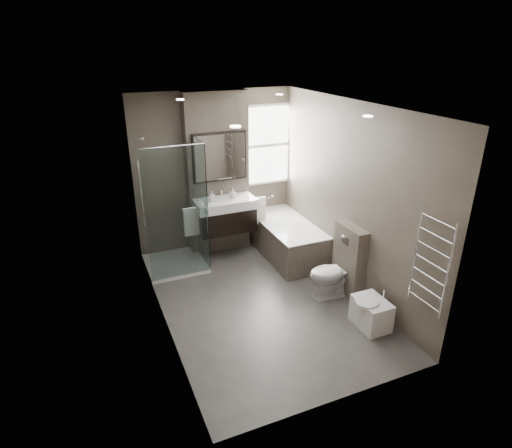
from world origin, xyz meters
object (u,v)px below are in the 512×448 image
bathtub (286,237)px  toilet (334,273)px  vanity (225,215)px  bidet (371,313)px

bathtub → toilet: bearing=-88.1°
vanity → toilet: size_ratio=1.37×
bathtub → toilet: 1.36m
vanity → bathtub: bearing=-19.4°
toilet → bidet: toilet is taller
vanity → bathtub: vanity is taller
toilet → bidet: bearing=10.0°
vanity → toilet: bearing=-60.1°
toilet → bidet: 0.80m
bathtub → bidet: size_ratio=3.29×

